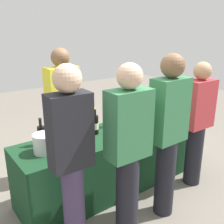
# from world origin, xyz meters

# --- Properties ---
(ground_plane) EXTENTS (12.00, 12.00, 0.00)m
(ground_plane) POSITION_xyz_m (0.00, 0.00, 0.00)
(ground_plane) COLOR slate
(tasting_table) EXTENTS (2.30, 0.66, 0.74)m
(tasting_table) POSITION_xyz_m (0.00, 0.00, 0.37)
(tasting_table) COLOR #14381E
(tasting_table) RESTS_ON ground_plane
(wine_bottle_0) EXTENTS (0.08, 0.08, 0.30)m
(wine_bottle_0) POSITION_xyz_m (-0.80, 0.16, 0.85)
(wine_bottle_0) COLOR black
(wine_bottle_0) RESTS_ON tasting_table
(wine_bottle_1) EXTENTS (0.07, 0.07, 0.31)m
(wine_bottle_1) POSITION_xyz_m (-0.56, 0.10, 0.85)
(wine_bottle_1) COLOR black
(wine_bottle_1) RESTS_ON tasting_table
(wine_bottle_2) EXTENTS (0.08, 0.08, 0.31)m
(wine_bottle_2) POSITION_xyz_m (-0.47, 0.07, 0.85)
(wine_bottle_2) COLOR black
(wine_bottle_2) RESTS_ON tasting_table
(wine_bottle_3) EXTENTS (0.08, 0.08, 0.31)m
(wine_bottle_3) POSITION_xyz_m (-0.19, 0.08, 0.85)
(wine_bottle_3) COLOR black
(wine_bottle_3) RESTS_ON tasting_table
(wine_bottle_4) EXTENTS (0.08, 0.08, 0.31)m
(wine_bottle_4) POSITION_xyz_m (0.11, 0.15, 0.85)
(wine_bottle_4) COLOR black
(wine_bottle_4) RESTS_ON tasting_table
(wine_bottle_5) EXTENTS (0.07, 0.07, 0.32)m
(wine_bottle_5) POSITION_xyz_m (0.20, 0.15, 0.86)
(wine_bottle_5) COLOR black
(wine_bottle_5) RESTS_ON tasting_table
(wine_bottle_6) EXTENTS (0.07, 0.07, 0.34)m
(wine_bottle_6) POSITION_xyz_m (0.52, 0.07, 0.86)
(wine_bottle_6) COLOR black
(wine_bottle_6) RESTS_ON tasting_table
(wine_bottle_7) EXTENTS (0.07, 0.07, 0.31)m
(wine_bottle_7) POSITION_xyz_m (0.61, 0.13, 0.85)
(wine_bottle_7) COLOR black
(wine_bottle_7) RESTS_ON tasting_table
(wine_glass_0) EXTENTS (0.07, 0.07, 0.14)m
(wine_glass_0) POSITION_xyz_m (-0.74, -0.08, 0.84)
(wine_glass_0) COLOR silver
(wine_glass_0) RESTS_ON tasting_table
(wine_glass_1) EXTENTS (0.06, 0.06, 0.13)m
(wine_glass_1) POSITION_xyz_m (0.22, -0.06, 0.83)
(wine_glass_1) COLOR silver
(wine_glass_1) RESTS_ON tasting_table
(wine_glass_2) EXTENTS (0.07, 0.07, 0.14)m
(wine_glass_2) POSITION_xyz_m (0.67, -0.16, 0.84)
(wine_glass_2) COLOR silver
(wine_glass_2) RESTS_ON tasting_table
(ice_bucket) EXTENTS (0.23, 0.23, 0.19)m
(ice_bucket) POSITION_xyz_m (-0.84, -0.02, 0.84)
(ice_bucket) COLOR silver
(ice_bucket) RESTS_ON tasting_table
(server_pouring) EXTENTS (0.40, 0.23, 1.69)m
(server_pouring) POSITION_xyz_m (-0.32, 0.60, 0.92)
(server_pouring) COLOR brown
(server_pouring) RESTS_ON ground_plane
(guest_0) EXTENTS (0.35, 0.22, 1.67)m
(guest_0) POSITION_xyz_m (-0.84, -0.57, 0.93)
(guest_0) COLOR #3F3351
(guest_0) RESTS_ON ground_plane
(guest_1) EXTENTS (0.40, 0.23, 1.66)m
(guest_1) POSITION_xyz_m (-0.35, -0.70, 0.90)
(guest_1) COLOR black
(guest_1) RESTS_ON ground_plane
(guest_2) EXTENTS (0.38, 0.23, 1.70)m
(guest_2) POSITION_xyz_m (0.16, -0.71, 0.94)
(guest_2) COLOR black
(guest_2) RESTS_ON ground_plane
(guest_3) EXTENTS (0.39, 0.22, 1.55)m
(guest_3) POSITION_xyz_m (0.89, -0.54, 0.84)
(guest_3) COLOR black
(guest_3) RESTS_ON ground_plane
(menu_board) EXTENTS (0.45, 0.04, 0.90)m
(menu_board) POSITION_xyz_m (0.99, 1.01, 0.45)
(menu_board) COLOR white
(menu_board) RESTS_ON ground_plane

